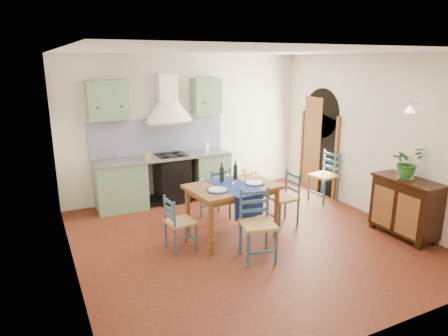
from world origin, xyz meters
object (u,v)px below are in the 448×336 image
Objects in this scene: sideboard at (405,205)px; potted_plant at (407,162)px; dining_table at (233,191)px; chair_near at (257,224)px.

potted_plant is at bearing 82.06° from sideboard.
sideboard is (2.42, -1.16, -0.24)m from dining_table.
chair_near is at bearing 172.68° from potted_plant.
chair_near is at bearing 170.97° from sideboard.
potted_plant reaches higher than sideboard.
chair_near is 2.56m from potted_plant.
chair_near reaches higher than sideboard.
chair_near is (-0.02, -0.77, -0.24)m from dining_table.
potted_plant is at bearing -7.32° from chair_near.
dining_table is 1.33× the size of sideboard.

